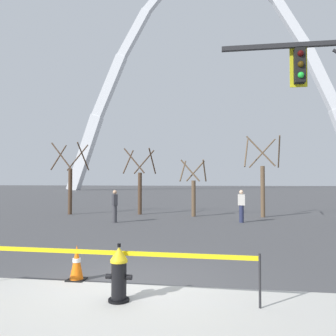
{
  "coord_description": "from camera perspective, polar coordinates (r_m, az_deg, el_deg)",
  "views": [
    {
      "loc": [
        1.81,
        -6.8,
        2.08
      ],
      "look_at": [
        0.03,
        5.0,
        2.5
      ],
      "focal_mm": 36.77,
      "sensor_mm": 36.0,
      "label": 1
    }
  ],
  "objects": [
    {
      "name": "tree_left_mid",
      "position": [
        21.01,
        -4.69,
        -2.85
      ],
      "size": [
        1.84,
        1.85,
        3.98
      ],
      "color": "#473323",
      "rests_on": "ground"
    },
    {
      "name": "traffic_cone_by_hydrant",
      "position": [
        7.64,
        -14.9,
        -14.97
      ],
      "size": [
        0.36,
        0.36,
        0.73
      ],
      "color": "black",
      "rests_on": "ground"
    },
    {
      "name": "pedestrian_walking_right",
      "position": [
        17.35,
        12.08,
        -6.14
      ],
      "size": [
        0.35,
        0.22,
        1.59
      ],
      "color": "#232847",
      "rests_on": "ground"
    },
    {
      "name": "fire_hydrant",
      "position": [
        6.23,
        -8.11,
        -17.0
      ],
      "size": [
        0.46,
        0.48,
        0.99
      ],
      "color": "black",
      "rests_on": "ground"
    },
    {
      "name": "ground_plane",
      "position": [
        7.34,
        -6.39,
        -18.46
      ],
      "size": [
        240.0,
        240.0,
        0.0
      ],
      "primitive_type": "plane",
      "color": "#474749"
    },
    {
      "name": "tree_far_left",
      "position": [
        21.8,
        -15.9,
        -2.35
      ],
      "size": [
        1.99,
        2.0,
        4.32
      ],
      "color": "#473323",
      "rests_on": "ground"
    },
    {
      "name": "monument_arch",
      "position": [
        70.19,
        7.0,
        13.46
      ],
      "size": [
        58.91,
        2.18,
        46.66
      ],
      "color": "silver",
      "rests_on": "ground"
    },
    {
      "name": "tree_center_left",
      "position": [
        19.81,
        4.24,
        -3.87
      ],
      "size": [
        1.51,
        1.52,
        3.24
      ],
      "color": "brown",
      "rests_on": "ground"
    },
    {
      "name": "pedestrian_walking_left",
      "position": [
        17.14,
        -8.82,
        -6.22
      ],
      "size": [
        0.35,
        0.39,
        1.59
      ],
      "color": "#38383D",
      "rests_on": "ground"
    },
    {
      "name": "tree_center_right",
      "position": [
        20.05,
        15.4,
        -2.16
      ],
      "size": [
        2.07,
        2.08,
        4.51
      ],
      "color": "brown",
      "rests_on": "ground"
    },
    {
      "name": "caution_tape_barrier",
      "position": [
        6.45,
        -12.51,
        -15.03
      ],
      "size": [
        5.81,
        0.2,
        0.89
      ],
      "color": "#232326",
      "rests_on": "ground"
    }
  ]
}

